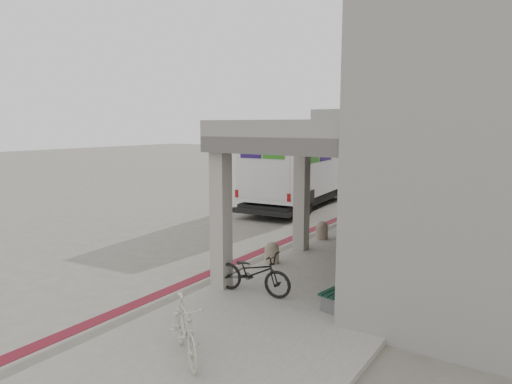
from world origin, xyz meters
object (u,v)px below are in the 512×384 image
Objects in this scene: fedex_truck at (300,166)px; bicycle_cream at (185,329)px; bench at (348,290)px; bicycle_black at (253,273)px; utility_cabinet at (391,230)px.

bicycle_cream is (5.44, -14.20, -1.34)m from fedex_truck.
bicycle_black reaches higher than bench.
bicycle_cream reaches higher than bench.
bicycle_black is at bearing -101.14° from utility_cabinet.
utility_cabinet is at bearing 106.72° from bench.
fedex_truck reaches higher than bicycle_black.
utility_cabinet is 0.53× the size of bicycle_black.
fedex_truck is at bearing 57.21° from bicycle_cream.
bicycle_cream is (0.68, -3.01, 0.01)m from bicycle_black.
utility_cabinet is at bearing 32.11° from bicycle_cream.
bicycle_black is 3.09m from bicycle_cream.
fedex_truck is 8.92× the size of utility_cabinet.
fedex_truck is at bearing 16.43° from bicycle_black.
utility_cabinet is at bearing -46.53° from fedex_truck.
utility_cabinet is at bearing -19.28° from bicycle_black.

